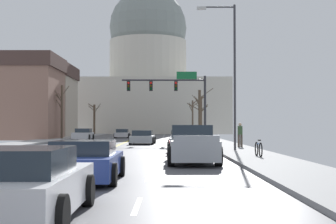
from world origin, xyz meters
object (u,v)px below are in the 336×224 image
sedan_oncoming_01 (124,134)px  pedestrian_00 (242,134)px  signal_gantry (176,91)px  pickup_truck_near_03 (194,146)px  bicycle_parked (260,149)px  sedan_near_00 (144,138)px  sedan_near_02 (187,145)px  sedan_near_04 (86,162)px  sedan_near_05 (24,186)px  sedan_near_01 (183,140)px  sedan_oncoming_00 (85,134)px  street_lamp_right (232,65)px

sedan_oncoming_01 → pedestrian_00: size_ratio=2.80×
signal_gantry → pickup_truck_near_03: size_ratio=1.42×
bicycle_parked → signal_gantry: bearing=99.7°
sedan_near_00 → sedan_near_02: (3.21, -14.41, -0.02)m
sedan_near_04 → sedan_oncoming_01: 48.99m
sedan_near_05 → pedestrian_00: bearing=73.3°
signal_gantry → sedan_near_00: size_ratio=1.78×
sedan_near_01 → sedan_near_04: bearing=-99.5°
sedan_near_02 → sedan_near_01: bearing=89.9°
sedan_near_00 → sedan_near_04: (-0.23, -27.93, 0.01)m
sedan_near_00 → sedan_near_05: (-0.31, -33.76, 0.04)m
bicycle_parked → pedestrian_00: bearing=86.5°
sedan_near_02 → sedan_oncoming_00: 28.59m
pickup_truck_near_03 → pedestrian_00: size_ratio=3.33×
street_lamp_right → signal_gantry: bearing=101.3°
sedan_near_00 → pickup_truck_near_03: (3.27, -21.00, 0.19)m
pickup_truck_near_03 → sedan_oncoming_00: 34.82m
pickup_truck_near_03 → sedan_near_02: bearing=90.5°
sedan_near_02 → pedestrian_00: 6.94m
sedan_near_02 → sedan_near_04: (-3.44, -13.52, 0.03)m
sedan_oncoming_00 → sedan_oncoming_01: bearing=67.9°
sedan_near_00 → pickup_truck_near_03: size_ratio=0.80×
sedan_oncoming_00 → bicycle_parked: sedan_oncoming_00 is taller
sedan_near_01 → sedan_near_05: size_ratio=0.98×
sedan_near_04 → sedan_oncoming_00: 40.72m
sedan_near_04 → sedan_oncoming_00: size_ratio=0.95×
sedan_near_02 → sedan_oncoming_00: sedan_oncoming_00 is taller
pedestrian_00 → sedan_near_04: bearing=-111.2°
sedan_near_05 → sedan_oncoming_00: 46.46m
sedan_near_00 → sedan_near_01: bearing=-66.1°
sedan_near_05 → bicycle_parked: sedan_near_05 is taller
sedan_oncoming_01 → pedestrian_00: (10.97, -29.69, 0.52)m
sedan_near_00 → sedan_near_05: size_ratio=0.99×
signal_gantry → sedan_near_05: (-3.13, -36.83, -4.26)m
signal_gantry → street_lamp_right: 16.18m
sedan_near_00 → pickup_truck_near_03: pickup_truck_near_03 is taller
signal_gantry → sedan_near_01: bearing=-87.8°
bicycle_parked → pickup_truck_near_03: bearing=-147.0°
sedan_near_04 → sedan_oncoming_01: sedan_near_04 is taller
sedan_near_02 → sedan_near_00: bearing=102.6°
pickup_truck_near_03 → sedan_near_05: pickup_truck_near_03 is taller
sedan_near_00 → sedan_oncoming_01: sedan_near_00 is taller
sedan_near_02 → sedan_near_05: sedan_near_05 is taller
sedan_near_00 → sedan_near_04: bearing=-90.5°
sedan_oncoming_00 → sedan_oncoming_01: sedan_oncoming_00 is taller
sedan_near_04 → pedestrian_00: pedestrian_00 is taller
sedan_near_02 → pedestrian_00: bearing=54.9°
street_lamp_right → sedan_near_00: size_ratio=2.00×
signal_gantry → sedan_near_00: bearing=-132.6°
sedan_near_00 → pedestrian_00: pedestrian_00 is taller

